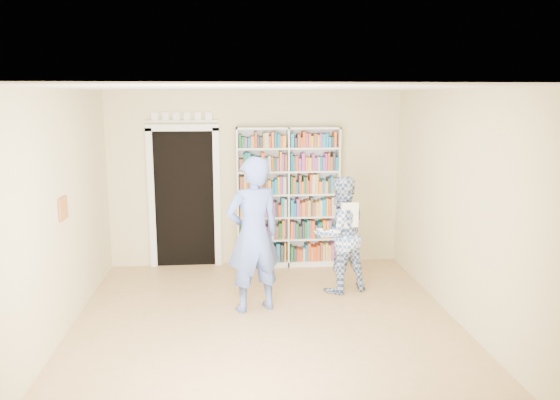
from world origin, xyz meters
name	(u,v)px	position (x,y,z in m)	size (l,w,h in m)	color
floor	(267,328)	(0.00, 0.00, 0.00)	(5.00, 5.00, 0.00)	#A98252
ceiling	(266,88)	(0.00, 0.00, 2.70)	(5.00, 5.00, 0.00)	white
wall_back	(256,179)	(0.00, 2.50, 1.35)	(4.50, 4.50, 0.00)	beige
wall_left	(56,217)	(-2.25, 0.00, 1.35)	(5.00, 5.00, 0.00)	beige
wall_right	(463,209)	(2.25, 0.00, 1.35)	(5.00, 5.00, 0.00)	beige
bookshelf	(288,197)	(0.49, 2.34, 1.09)	(1.57, 0.29, 2.16)	white
doorway	(184,191)	(-1.10, 2.48, 1.18)	(1.10, 0.08, 2.43)	black
wall_art	(63,208)	(-2.23, 0.20, 1.40)	(0.03, 0.25, 0.25)	brown
man_blue	(253,235)	(-0.12, 0.56, 0.96)	(0.70, 0.46, 1.92)	#536CBA
man_plaid	(340,235)	(1.06, 1.13, 0.79)	(0.77, 0.60, 1.58)	#33589C
paper_sheet	(350,215)	(1.14, 0.91, 1.10)	(0.23, 0.01, 0.33)	white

